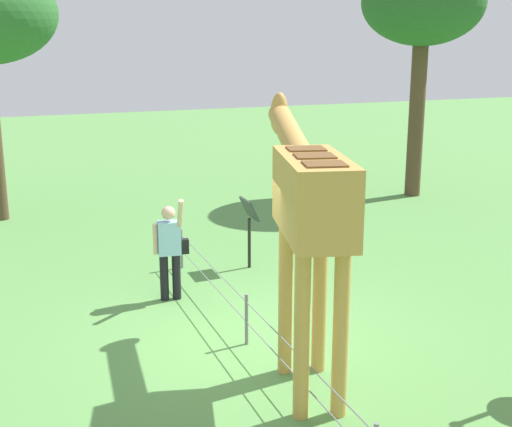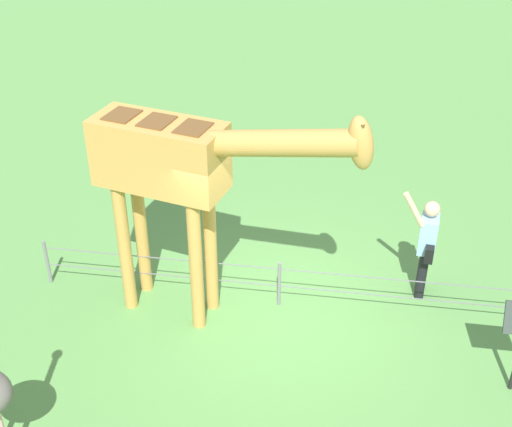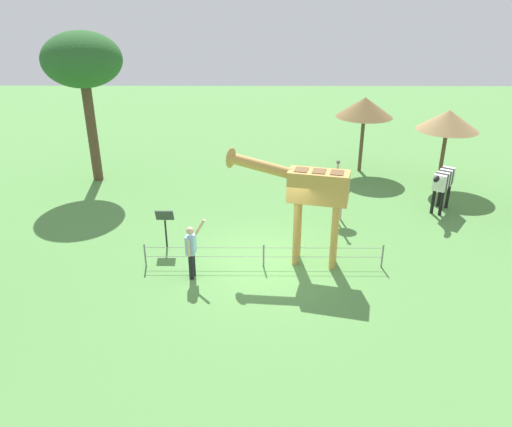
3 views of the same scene
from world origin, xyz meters
name	(u,v)px [view 2 (image 2 of 3)]	position (x,y,z in m)	size (l,w,h in m)	color
ground_plane	(278,310)	(0.00, 0.00, 0.00)	(60.00, 60.00, 0.00)	#568E47
giraffe	(180,170)	(-1.26, -0.18, 2.30)	(3.62, 1.33, 3.45)	#C69347
visitor	(426,243)	(2.03, 0.71, 0.90)	(0.58, 0.59, 1.77)	black
wire_fence	(279,282)	(0.00, 0.14, 0.40)	(7.05, 0.05, 0.75)	slate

